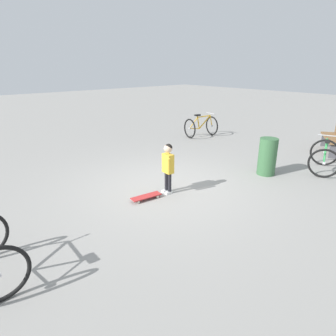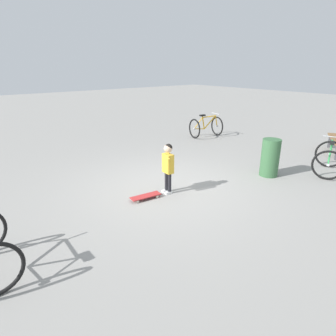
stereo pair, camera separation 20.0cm
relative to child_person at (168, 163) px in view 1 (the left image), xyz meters
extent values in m
plane|color=gray|center=(0.23, -0.21, -0.66)|extent=(50.00, 50.00, 0.00)
cylinder|color=black|center=(-0.05, 0.00, -0.42)|extent=(0.08, 0.08, 0.42)
cube|color=white|center=(-0.05, 0.03, -0.63)|extent=(0.09, 0.16, 0.05)
cylinder|color=black|center=(0.05, -0.01, -0.42)|extent=(0.08, 0.08, 0.42)
cube|color=white|center=(0.06, 0.02, -0.63)|extent=(0.09, 0.16, 0.05)
cube|color=gold|center=(0.00, 0.00, -0.01)|extent=(0.25, 0.16, 0.40)
cylinder|color=gold|center=(-0.15, 0.11, -0.01)|extent=(0.06, 0.06, 0.32)
cylinder|color=gold|center=(0.15, -0.07, -0.01)|extent=(0.06, 0.06, 0.32)
sphere|color=beige|center=(0.00, 0.00, 0.31)|extent=(0.17, 0.17, 0.17)
sphere|color=black|center=(0.00, -0.01, 0.32)|extent=(0.16, 0.16, 0.16)
cube|color=#B22D2D|center=(0.04, 0.54, -0.59)|extent=(0.27, 0.65, 0.02)
cube|color=#B7B7BC|center=(0.07, 0.76, -0.61)|extent=(0.11, 0.04, 0.02)
cube|color=#B7B7BC|center=(0.01, 0.33, -0.61)|extent=(0.11, 0.04, 0.02)
cylinder|color=beige|center=(-0.01, 0.77, -0.63)|extent=(0.04, 0.06, 0.06)
cylinder|color=beige|center=(0.14, 0.75, -0.63)|extent=(0.04, 0.06, 0.06)
cylinder|color=beige|center=(-0.06, 0.34, -0.63)|extent=(0.04, 0.06, 0.06)
cylinder|color=beige|center=(0.09, 0.32, -0.63)|extent=(0.04, 0.06, 0.06)
torus|color=black|center=(-1.41, -4.29, -0.30)|extent=(0.68, 0.30, 0.71)
torus|color=black|center=(-1.78, -3.34, -0.30)|extent=(0.68, 0.30, 0.71)
cylinder|color=#B7B7BC|center=(-1.41, -4.29, -0.30)|extent=(0.08, 0.08, 0.06)
cylinder|color=#B7B7BC|center=(-1.78, -3.34, -0.30)|extent=(0.08, 0.08, 0.06)
cylinder|color=green|center=(-1.53, -3.97, -0.13)|extent=(0.22, 0.50, 0.48)
cylinder|color=green|center=(-1.55, -3.92, 0.09)|extent=(0.25, 0.56, 0.06)
cylinder|color=green|center=(-1.64, -3.69, -0.12)|extent=(0.09, 0.14, 0.48)
cylinder|color=green|center=(-1.70, -3.54, -0.33)|extent=(0.18, 0.41, 0.08)
cylinder|color=green|center=(-1.72, -3.49, -0.11)|extent=(0.15, 0.34, 0.40)
cylinder|color=green|center=(-1.43, -4.24, -0.10)|extent=(0.08, 0.13, 0.41)
cube|color=black|center=(-1.66, -3.65, 0.16)|extent=(0.17, 0.24, 0.05)
cylinder|color=#B7B7BC|center=(-1.45, -4.20, 0.18)|extent=(0.44, 0.19, 0.02)
torus|color=black|center=(2.92, -4.79, -0.30)|extent=(0.71, 0.19, 0.71)
torus|color=black|center=(3.11, -3.79, -0.30)|extent=(0.71, 0.19, 0.71)
cylinder|color=#B7B7BC|center=(2.92, -4.79, -0.30)|extent=(0.07, 0.07, 0.06)
cylinder|color=#B7B7BC|center=(3.11, -3.79, -0.30)|extent=(0.07, 0.07, 0.06)
cylinder|color=gold|center=(2.98, -4.45, -0.13)|extent=(0.14, 0.52, 0.48)
cylinder|color=gold|center=(2.99, -4.40, 0.09)|extent=(0.15, 0.59, 0.06)
cylinder|color=gold|center=(3.04, -4.16, -0.12)|extent=(0.07, 0.14, 0.48)
cylinder|color=gold|center=(3.07, -4.00, -0.33)|extent=(0.11, 0.43, 0.08)
cylinder|color=gold|center=(3.08, -3.95, -0.11)|extent=(0.09, 0.35, 0.40)
cylinder|color=gold|center=(2.93, -4.74, -0.10)|extent=(0.06, 0.13, 0.41)
cube|color=black|center=(3.05, -4.11, 0.16)|extent=(0.14, 0.24, 0.05)
cylinder|color=#B7B7BC|center=(2.94, -4.69, 0.18)|extent=(0.46, 0.11, 0.02)
cube|color=brown|center=(-1.05, -5.78, -0.22)|extent=(1.19, 1.60, 0.05)
cube|color=#4C4C51|center=(-0.69, -6.38, -0.46)|extent=(0.34, 0.25, 0.39)
cube|color=#4C4C51|center=(-1.41, -5.18, -0.46)|extent=(0.34, 0.25, 0.39)
cylinder|color=#38663D|center=(-0.76, -2.54, -0.20)|extent=(0.43, 0.43, 0.90)
camera|label=1|loc=(-4.21, 3.70, 1.89)|focal=31.02mm
camera|label=2|loc=(-4.34, 3.55, 1.89)|focal=31.02mm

